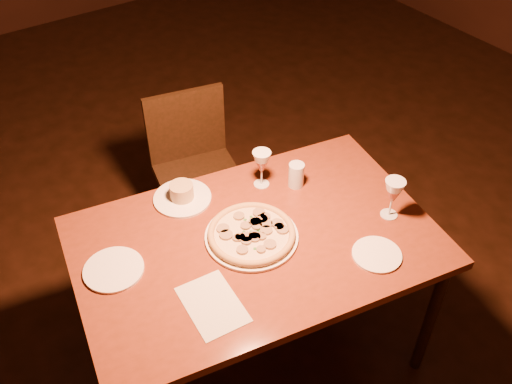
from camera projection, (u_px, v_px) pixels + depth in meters
floor at (268, 281)px, 2.85m from camera, size 7.00×7.00×0.00m
dining_table at (256, 250)px, 2.13m from camera, size 1.44×1.07×0.70m
chair_far at (195, 165)px, 2.80m from camera, size 0.47×0.47×0.81m
pizza_plate at (252, 234)px, 2.08m from camera, size 0.34×0.34×0.04m
ramekin_saucer at (182, 195)px, 2.24m from camera, size 0.23×0.23×0.07m
wine_glass_far at (262, 169)px, 2.27m from camera, size 0.07×0.07×0.16m
wine_glass_right at (392, 198)px, 2.13m from camera, size 0.08×0.08×0.17m
water_tumbler at (296, 175)px, 2.28m from camera, size 0.06×0.06×0.10m
side_plate_left at (114, 270)px, 1.97m from camera, size 0.21×0.21×0.01m
side_plate_near at (377, 255)px, 2.03m from camera, size 0.18×0.18×0.01m
menu_card at (213, 304)px, 1.87m from camera, size 0.19×0.26×0.00m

